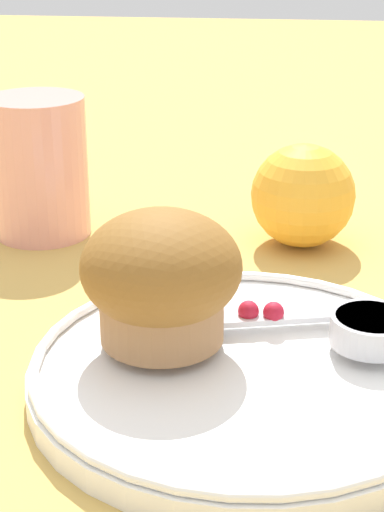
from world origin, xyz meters
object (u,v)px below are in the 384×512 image
muffin (161,278)px  butter_knife (242,318)px  orange_fruit (303,196)px  juice_glass (39,167)px

muffin → butter_knife: size_ratio=0.55×
orange_fruit → butter_knife: bearing=-101.5°
butter_knife → muffin: bearing=-163.5°
orange_fruit → juice_glass: 0.20m
butter_knife → juice_glass: size_ratio=1.46×
butter_knife → orange_fruit: 0.18m
muffin → orange_fruit: bearing=68.4°
orange_fruit → juice_glass: (-0.20, 0.00, 0.02)m
orange_fruit → juice_glass: size_ratio=0.72×
muffin → butter_knife: (0.04, 0.03, -0.04)m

